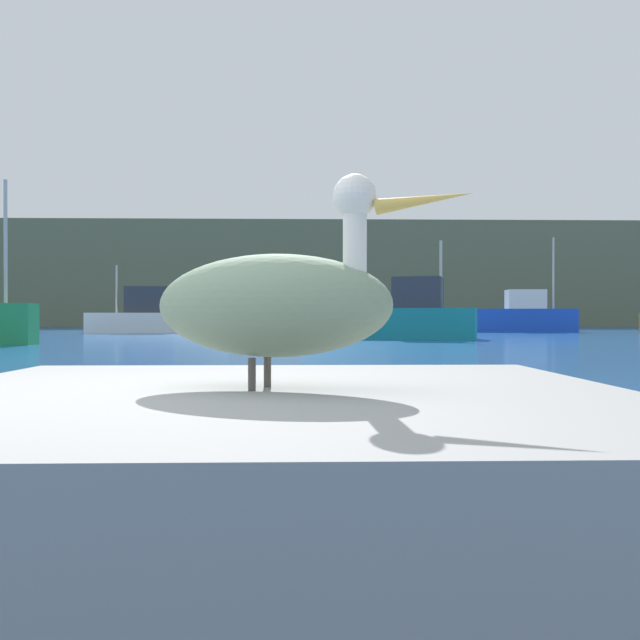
{
  "coord_description": "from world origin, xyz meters",
  "views": [
    {
      "loc": [
        1.4,
        -2.28,
        0.92
      ],
      "look_at": [
        2.03,
        21.21,
        0.82
      ],
      "focal_mm": 37.75,
      "sensor_mm": 36.0,
      "label": 1
    }
  ],
  "objects_px": {
    "pelican": "(275,302)",
    "fishing_boat_white": "(157,317)",
    "fishing_boat_teal": "(395,318)",
    "fishing_boat_blue": "(522,316)"
  },
  "relations": [
    {
      "from": "pelican",
      "to": "fishing_boat_teal",
      "type": "bearing_deg",
      "value": 101.29
    },
    {
      "from": "pelican",
      "to": "fishing_boat_blue",
      "type": "height_order",
      "value": "fishing_boat_blue"
    },
    {
      "from": "fishing_boat_white",
      "to": "pelican",
      "type": "bearing_deg",
      "value": 95.51
    },
    {
      "from": "pelican",
      "to": "fishing_boat_white",
      "type": "xyz_separation_m",
      "value": [
        -8.32,
        36.65,
        -0.07
      ]
    },
    {
      "from": "fishing_boat_white",
      "to": "fishing_boat_blue",
      "type": "distance_m",
      "value": 22.02
    },
    {
      "from": "fishing_boat_white",
      "to": "fishing_boat_blue",
      "type": "relative_size",
      "value": 1.27
    },
    {
      "from": "pelican",
      "to": "fishing_boat_white",
      "type": "distance_m",
      "value": 37.58
    },
    {
      "from": "fishing_boat_teal",
      "to": "fishing_boat_blue",
      "type": "bearing_deg",
      "value": 69.88
    },
    {
      "from": "fishing_boat_blue",
      "to": "fishing_boat_white",
      "type": "bearing_deg",
      "value": -169.9
    },
    {
      "from": "fishing_boat_teal",
      "to": "fishing_boat_blue",
      "type": "distance_m",
      "value": 15.91
    }
  ]
}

